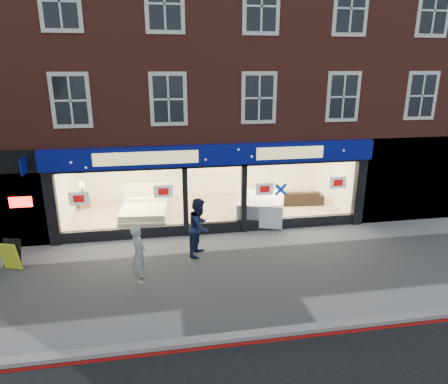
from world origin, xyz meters
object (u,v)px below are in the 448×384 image
object	(u,v)px
sofa	(298,197)
a_board	(11,255)
pedestrian_grey	(139,254)
display_bed	(145,212)
mattress_stack	(261,208)
pedestrian_blue	(200,227)

from	to	relation	value
sofa	a_board	distance (m)	11.13
sofa	a_board	size ratio (longest dim) A/B	2.29
sofa	pedestrian_grey	bearing A→B (deg)	44.09
display_bed	mattress_stack	xyz separation A→B (m)	(4.50, -0.44, 0.08)
a_board	pedestrian_blue	distance (m)	5.68
mattress_stack	pedestrian_grey	bearing A→B (deg)	-139.25
mattress_stack	pedestrian_blue	bearing A→B (deg)	-136.80
a_board	sofa	bearing A→B (deg)	39.92
pedestrian_grey	pedestrian_blue	distance (m)	2.32
display_bed	pedestrian_blue	xyz separation A→B (m)	(1.79, -2.99, 0.50)
sofa	pedestrian_grey	xyz separation A→B (m)	(-6.60, -5.34, 0.43)
sofa	a_board	bearing A→B (deg)	26.04
sofa	pedestrian_blue	distance (m)	6.19
mattress_stack	pedestrian_grey	size ratio (longest dim) A/B	1.54
sofa	a_board	xyz separation A→B (m)	(-10.40, -3.97, 0.05)
pedestrian_grey	pedestrian_blue	size ratio (longest dim) A/B	0.88
mattress_stack	pedestrian_grey	distance (m)	6.05
display_bed	mattress_stack	bearing A→B (deg)	-0.44
mattress_stack	sofa	world-z (taller)	mattress_stack
display_bed	a_board	world-z (taller)	display_bed
mattress_stack	a_board	xyz separation A→B (m)	(-8.37, -2.57, -0.07)
display_bed	pedestrian_blue	bearing A→B (deg)	-53.98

